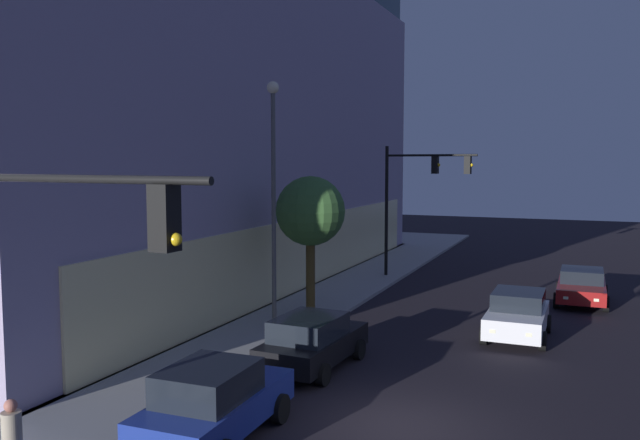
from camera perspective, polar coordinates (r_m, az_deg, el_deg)
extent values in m
plane|color=black|center=(16.26, 7.29, -17.65)|extent=(120.00, 120.00, 0.00)
cube|color=#4C4C51|center=(38.95, -18.73, -4.28)|extent=(36.15, 25.94, 0.15)
cube|color=#F4E4A0|center=(31.89, -1.54, -2.81)|extent=(32.17, 0.60, 3.42)
cube|color=#9A8DAB|center=(38.49, -19.09, 7.79)|extent=(35.75, 25.54, 16.16)
cylinder|color=black|center=(10.05, -21.54, 3.41)|extent=(0.44, 5.12, 0.12)
cube|color=black|center=(8.84, -13.56, 0.19)|extent=(0.34, 0.34, 0.90)
sphere|color=yellow|center=(8.76, -12.61, -1.68)|extent=(0.18, 0.18, 0.18)
cylinder|color=black|center=(35.00, 5.88, 0.79)|extent=(0.18, 0.18, 6.96)
cylinder|color=black|center=(34.07, 9.74, 5.65)|extent=(0.58, 4.85, 0.12)
cube|color=black|center=(33.99, 10.12, 4.80)|extent=(0.35, 0.35, 0.90)
sphere|color=yellow|center=(33.93, 10.41, 4.79)|extent=(0.18, 0.18, 0.18)
cube|color=black|center=(33.51, 12.90, 4.75)|extent=(0.35, 0.35, 0.90)
sphere|color=yellow|center=(33.46, 13.20, 4.74)|extent=(0.18, 0.18, 0.18)
cylinder|color=#535353|center=(23.28, -4.11, 0.62)|extent=(0.16, 0.16, 8.60)
sphere|color=#F9EFC6|center=(23.35, -4.18, 11.57)|extent=(0.44, 0.44, 0.44)
cylinder|color=#52401E|center=(26.06, -0.84, -5.01)|extent=(0.37, 0.37, 3.07)
sphere|color=#3A662F|center=(25.72, -0.85, 0.81)|extent=(2.78, 2.78, 2.78)
cylinder|color=#A59984|center=(13.69, -25.54, -16.32)|extent=(0.36, 0.36, 0.66)
sphere|color=#B16A5A|center=(13.53, -25.62, -14.54)|extent=(0.24, 0.24, 0.24)
cube|color=navy|center=(15.42, -9.13, -16.11)|extent=(4.47, 1.96, 0.73)
cube|color=black|center=(14.90, -9.84, -13.93)|extent=(2.22, 1.74, 0.71)
cube|color=#F9F4CC|center=(17.45, -7.04, -13.50)|extent=(0.12, 0.20, 0.12)
cube|color=#F9F4CC|center=(16.97, -3.57, -14.03)|extent=(0.12, 0.20, 0.12)
cylinder|color=black|center=(17.10, -9.50, -15.22)|extent=(0.71, 0.25, 0.71)
cylinder|color=black|center=(16.27, -3.54, -16.25)|extent=(0.71, 0.25, 0.71)
cube|color=black|center=(20.14, -0.57, -11.05)|extent=(4.46, 2.11, 0.69)
cube|color=black|center=(19.68, -1.00, -9.43)|extent=(2.42, 1.82, 0.64)
cube|color=#F9F4CC|center=(22.23, 0.52, -9.48)|extent=(0.13, 0.21, 0.12)
cube|color=#F9F4CC|center=(21.80, 3.28, -9.79)|extent=(0.13, 0.21, 0.12)
cylinder|color=black|center=(21.80, -1.27, -10.72)|extent=(0.65, 0.27, 0.64)
cylinder|color=black|center=(21.06, 3.44, -11.31)|extent=(0.65, 0.27, 0.64)
cylinder|color=black|center=(19.52, -4.92, -12.66)|extent=(0.65, 0.27, 0.64)
cylinder|color=black|center=(18.68, 0.26, -13.47)|extent=(0.65, 0.27, 0.64)
cube|color=silver|center=(24.33, 16.99, -8.37)|extent=(4.07, 1.94, 0.72)
cube|color=black|center=(24.48, 17.10, -6.71)|extent=(2.18, 1.74, 0.60)
cube|color=#F9F4CC|center=(22.36, 17.95, -9.59)|extent=(0.12, 0.20, 0.12)
cube|color=#F9F4CC|center=(22.48, 14.99, -9.44)|extent=(0.12, 0.20, 0.12)
cylinder|color=black|center=(23.12, 19.04, -10.05)|extent=(0.66, 0.24, 0.66)
cylinder|color=black|center=(23.31, 14.27, -9.80)|extent=(0.66, 0.24, 0.66)
cylinder|color=black|center=(25.56, 19.42, -8.61)|extent=(0.66, 0.24, 0.66)
cylinder|color=black|center=(25.73, 15.11, -8.40)|extent=(0.66, 0.24, 0.66)
cube|color=maroon|center=(31.07, 22.06, -5.69)|extent=(4.38, 1.96, 0.60)
cube|color=black|center=(31.30, 22.10, -4.53)|extent=(2.11, 1.76, 0.56)
cube|color=#F9F4CC|center=(28.97, 23.19, -6.50)|extent=(0.12, 0.20, 0.12)
cube|color=#F9F4CC|center=(28.98, 20.85, -6.42)|extent=(0.12, 0.20, 0.12)
cylinder|color=black|center=(29.81, 23.91, -6.79)|extent=(0.68, 0.24, 0.68)
cylinder|color=black|center=(29.81, 20.12, -6.66)|extent=(0.68, 0.24, 0.68)
cylinder|color=black|center=(32.48, 23.79, -5.83)|extent=(0.68, 0.24, 0.68)
cylinder|color=black|center=(32.48, 20.32, -5.71)|extent=(0.68, 0.24, 0.68)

